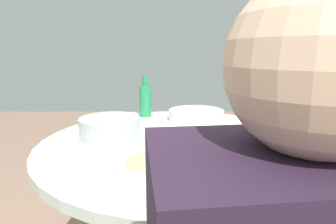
{
  "coord_description": "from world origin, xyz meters",
  "views": [
    {
      "loc": [
        -0.05,
        -1.11,
        1.11
      ],
      "look_at": [
        -0.05,
        0.1,
        0.84
      ],
      "focal_mm": 29.62,
      "sensor_mm": 36.0,
      "label": 1
    }
  ],
  "objects": [
    {
      "name": "tea_cup_near",
      "position": [
        0.24,
        -0.36,
        0.77
      ],
      "size": [
        0.07,
        0.07,
        0.05
      ],
      "primitive_type": "cylinder",
      "color": "white",
      "rests_on": "round_dining_table"
    },
    {
      "name": "dish_stirfry",
      "position": [
        0.44,
        0.05,
        0.76
      ],
      "size": [
        0.25,
        0.25,
        0.05
      ],
      "color": "silver",
      "rests_on": "round_dining_table"
    },
    {
      "name": "tea_cup_far",
      "position": [
        0.46,
        0.27,
        0.77
      ],
      "size": [
        0.07,
        0.07,
        0.06
      ],
      "primitive_type": "cylinder",
      "color": "#CE4E39",
      "rests_on": "round_dining_table"
    },
    {
      "name": "rice_bowl",
      "position": [
        -0.3,
        0.05,
        0.79
      ],
      "size": [
        0.26,
        0.26,
        0.09
      ],
      "color": "#B2B5BA",
      "rests_on": "round_dining_table"
    },
    {
      "name": "soup_bowl",
      "position": [
        0.1,
        0.35,
        0.77
      ],
      "size": [
        0.3,
        0.3,
        0.06
      ],
      "color": "silver",
      "rests_on": "round_dining_table"
    },
    {
      "name": "dish_noodles",
      "position": [
        -0.11,
        -0.29,
        0.76
      ],
      "size": [
        0.21,
        0.21,
        0.04
      ],
      "color": "white",
      "rests_on": "round_dining_table"
    },
    {
      "name": "round_dining_table",
      "position": [
        0.0,
        0.0,
        0.61
      ],
      "size": [
        1.16,
        1.16,
        0.75
      ],
      "color": "#99999E",
      "rests_on": "ground"
    },
    {
      "name": "dish_shrimp",
      "position": [
        0.18,
        -0.16,
        0.76
      ],
      "size": [
        0.23,
        0.23,
        0.04
      ],
      "color": "silver",
      "rests_on": "round_dining_table"
    },
    {
      "name": "green_bottle",
      "position": [
        -0.18,
        0.45,
        0.84
      ],
      "size": [
        0.07,
        0.07,
        0.24
      ],
      "color": "#258950",
      "rests_on": "round_dining_table"
    }
  ]
}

